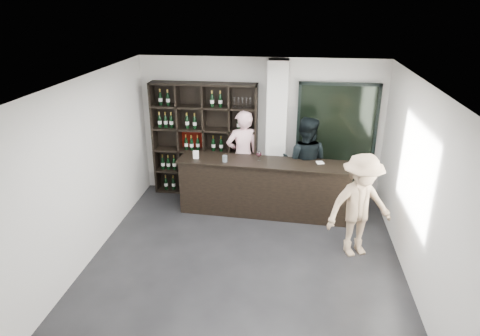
# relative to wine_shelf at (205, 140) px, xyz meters

# --- Properties ---
(floor) EXTENTS (5.00, 5.50, 0.01)m
(floor) POSITION_rel_wine_shelf_xyz_m (1.15, -2.57, -1.20)
(floor) COLOR black
(floor) RESTS_ON ground
(wine_shelf) EXTENTS (2.20, 0.35, 2.40)m
(wine_shelf) POSITION_rel_wine_shelf_xyz_m (0.00, 0.00, 0.00)
(wine_shelf) COLOR black
(wine_shelf) RESTS_ON floor
(structural_column) EXTENTS (0.40, 0.40, 2.90)m
(structural_column) POSITION_rel_wine_shelf_xyz_m (1.50, -0.10, 0.25)
(structural_column) COLOR silver
(structural_column) RESTS_ON floor
(glass_panel) EXTENTS (1.60, 0.08, 2.10)m
(glass_panel) POSITION_rel_wine_shelf_xyz_m (2.70, 0.12, 0.20)
(glass_panel) COLOR black
(glass_panel) RESTS_ON floor
(tasting_counter) EXTENTS (3.32, 0.69, 1.09)m
(tasting_counter) POSITION_rel_wine_shelf_xyz_m (1.32, -0.82, -0.65)
(tasting_counter) COLOR black
(tasting_counter) RESTS_ON floor
(taster_pink) EXTENTS (0.82, 0.70, 1.91)m
(taster_pink) POSITION_rel_wine_shelf_xyz_m (0.83, -0.17, -0.25)
(taster_pink) COLOR #FABFC8
(taster_pink) RESTS_ON floor
(taster_black) EXTENTS (1.01, 0.85, 1.87)m
(taster_black) POSITION_rel_wine_shelf_xyz_m (2.09, -0.38, -0.26)
(taster_black) COLOR black
(taster_black) RESTS_ON floor
(customer) EXTENTS (1.30, 1.05, 1.76)m
(customer) POSITION_rel_wine_shelf_xyz_m (2.95, -2.05, -0.32)
(customer) COLOR tan
(customer) RESTS_ON floor
(wine_glass) EXTENTS (0.10, 0.10, 0.21)m
(wine_glass) POSITION_rel_wine_shelf_xyz_m (1.21, -0.79, -0.00)
(wine_glass) COLOR white
(wine_glass) RESTS_ON tasting_counter
(spit_cup) EXTENTS (0.11, 0.11, 0.12)m
(spit_cup) POSITION_rel_wine_shelf_xyz_m (0.58, -0.92, -0.04)
(spit_cup) COLOR #A6B7C4
(spit_cup) RESTS_ON tasting_counter
(napkin_stack) EXTENTS (0.15, 0.15, 0.02)m
(napkin_stack) POSITION_rel_wine_shelf_xyz_m (2.36, -0.76, -0.10)
(napkin_stack) COLOR white
(napkin_stack) RESTS_ON tasting_counter
(card_stand) EXTENTS (0.11, 0.06, 0.16)m
(card_stand) POSITION_rel_wine_shelf_xyz_m (-0.00, -0.82, -0.03)
(card_stand) COLOR white
(card_stand) RESTS_ON tasting_counter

